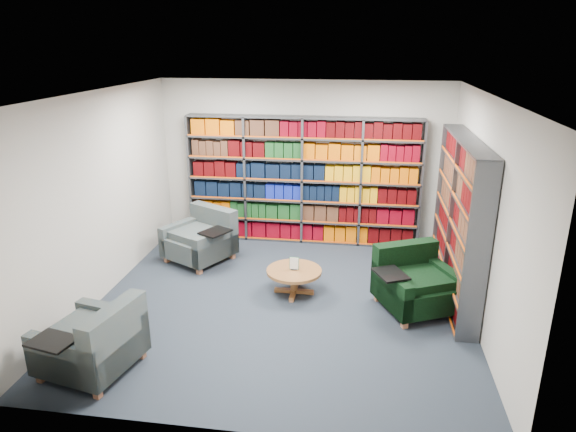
# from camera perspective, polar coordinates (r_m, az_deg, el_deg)

# --- Properties ---
(room_shell) EXTENTS (5.02, 5.02, 2.82)m
(room_shell) POSITION_cam_1_polar(r_m,az_deg,el_deg) (6.60, -0.76, 1.20)
(room_shell) COLOR black
(room_shell) RESTS_ON ground
(bookshelf_back) EXTENTS (4.00, 0.28, 2.20)m
(bookshelf_back) POSITION_cam_1_polar(r_m,az_deg,el_deg) (8.91, 1.64, 3.88)
(bookshelf_back) COLOR #47494F
(bookshelf_back) RESTS_ON ground
(bookshelf_right) EXTENTS (0.28, 2.50, 2.20)m
(bookshelf_right) POSITION_cam_1_polar(r_m,az_deg,el_deg) (7.31, 18.47, -0.51)
(bookshelf_right) COLOR #47494F
(bookshelf_right) RESTS_ON ground
(chair_teal_left) EXTENTS (1.24, 1.24, 0.83)m
(chair_teal_left) POSITION_cam_1_polar(r_m,az_deg,el_deg) (8.49, -9.41, -2.58)
(chair_teal_left) COLOR #021E3B
(chair_teal_left) RESTS_ON ground
(chair_green_right) EXTENTS (1.22, 1.21, 0.83)m
(chair_green_right) POSITION_cam_1_polar(r_m,az_deg,el_deg) (7.10, 13.75, -7.34)
(chair_green_right) COLOR black
(chair_green_right) RESTS_ON ground
(chair_teal_front) EXTENTS (1.06, 1.15, 0.82)m
(chair_teal_front) POSITION_cam_1_polar(r_m,az_deg,el_deg) (6.01, -20.51, -13.24)
(chair_teal_front) COLOR #021E3B
(chair_teal_front) RESTS_ON ground
(coffee_table) EXTENTS (0.78, 0.78, 0.55)m
(coffee_table) POSITION_cam_1_polar(r_m,az_deg,el_deg) (7.26, 0.68, -6.52)
(coffee_table) COLOR brown
(coffee_table) RESTS_ON ground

